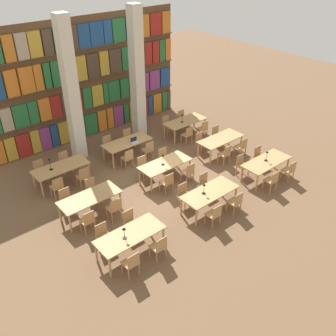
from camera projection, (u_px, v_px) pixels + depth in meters
name	position (u px, v px, depth m)	size (l,w,h in m)	color
ground_plane	(164.00, 180.00, 15.01)	(40.00, 40.00, 0.00)	brown
bookshelf_bank	(88.00, 82.00, 17.16)	(9.88, 0.35, 5.50)	brown
pillar_left	(71.00, 92.00, 15.04)	(0.51, 0.51, 6.00)	silver
pillar_center	(137.00, 75.00, 16.83)	(0.51, 0.51, 6.00)	silver
reading_table_0	(130.00, 236.00, 11.22)	(2.13, 0.91, 0.77)	tan
chair_0	(131.00, 263.00, 10.59)	(0.42, 0.40, 0.89)	tan
chair_1	(104.00, 236.00, 11.55)	(0.42, 0.40, 0.89)	tan
chair_2	(159.00, 247.00, 11.14)	(0.42, 0.40, 0.89)	tan
chair_3	(130.00, 222.00, 12.10)	(0.42, 0.40, 0.89)	tan
desk_lamp_0	(124.00, 231.00, 10.88)	(0.14, 0.14, 0.41)	black
reading_table_1	(210.00, 193.00, 13.07)	(2.13, 0.91, 0.77)	tan
chair_4	(214.00, 214.00, 12.42)	(0.42, 0.40, 0.89)	tan
chair_5	(184.00, 194.00, 13.39)	(0.42, 0.40, 0.89)	tan
chair_6	(236.00, 202.00, 13.00)	(0.42, 0.40, 0.89)	tan
chair_7	(205.00, 183.00, 13.96)	(0.42, 0.40, 0.89)	tan
desk_lamp_1	(204.00, 187.00, 12.78)	(0.14, 0.14, 0.41)	black
reading_table_2	(266.00, 163.00, 14.82)	(2.13, 0.91, 0.77)	tan
chair_8	(272.00, 180.00, 14.14)	(0.42, 0.40, 0.89)	tan
chair_9	(242.00, 165.00, 15.10)	(0.42, 0.40, 0.89)	tan
chair_10	(289.00, 170.00, 14.75)	(0.42, 0.40, 0.89)	tan
chair_11	(259.00, 156.00, 15.72)	(0.42, 0.40, 0.89)	tan
desk_lamp_2	(267.00, 154.00, 14.65)	(0.14, 0.14, 0.43)	black
reading_table_3	(90.00, 199.00, 12.81)	(2.13, 0.91, 0.77)	tan
chair_12	(88.00, 221.00, 12.16)	(0.42, 0.40, 0.89)	tan
chair_13	(67.00, 200.00, 13.12)	(0.42, 0.40, 0.89)	tan
chair_14	(114.00, 208.00, 12.71)	(0.42, 0.40, 0.89)	tan
chair_15	(92.00, 189.00, 13.67)	(0.42, 0.40, 0.89)	tan
reading_table_4	(165.00, 165.00, 14.69)	(2.13, 0.91, 0.77)	tan
chair_16	(167.00, 182.00, 14.05)	(0.42, 0.40, 0.89)	tan
chair_17	(144.00, 166.00, 15.01)	(0.42, 0.40, 0.89)	tan
chair_18	(188.00, 172.00, 14.64)	(0.42, 0.40, 0.89)	tan
chair_19	(164.00, 157.00, 15.60)	(0.42, 0.40, 0.89)	tan
desk_lamp_3	(163.00, 158.00, 14.38)	(0.14, 0.14, 0.46)	black
reading_table_5	(221.00, 140.00, 16.46)	(2.13, 0.91, 0.77)	tan
chair_20	(225.00, 154.00, 15.83)	(0.42, 0.40, 0.89)	tan
chair_21	(201.00, 141.00, 16.79)	(0.42, 0.40, 0.89)	tan
chair_22	(241.00, 146.00, 16.40)	(0.42, 0.40, 0.89)	tan
chair_23	(217.00, 135.00, 17.36)	(0.42, 0.40, 0.89)	tan
reading_table_6	(61.00, 169.00, 14.46)	(2.13, 0.91, 0.77)	tan
chair_24	(57.00, 187.00, 13.79)	(0.42, 0.40, 0.89)	tan
chair_25	(40.00, 170.00, 14.75)	(0.42, 0.40, 0.89)	tan
chair_26	(83.00, 176.00, 14.37)	(0.42, 0.40, 0.89)	tan
chair_27	(65.00, 161.00, 15.34)	(0.42, 0.40, 0.89)	tan
desk_lamp_4	(50.00, 162.00, 14.07)	(0.14, 0.14, 0.50)	black
reading_table_7	(127.00, 143.00, 16.20)	(2.13, 0.91, 0.77)	tan
chair_28	(128.00, 158.00, 15.56)	(0.42, 0.40, 0.89)	tan
chair_29	(109.00, 145.00, 16.52)	(0.42, 0.40, 0.89)	tan
chair_30	(148.00, 150.00, 16.15)	(0.42, 0.40, 0.89)	tan
chair_31	(128.00, 138.00, 17.11)	(0.42, 0.40, 0.89)	tan
laptop	(135.00, 141.00, 16.09)	(0.32, 0.22, 0.21)	silver
reading_table_8	(185.00, 122.00, 18.01)	(2.13, 0.91, 0.77)	tan
chair_32	(188.00, 135.00, 17.36)	(0.42, 0.40, 0.89)	tan
chair_33	(167.00, 124.00, 18.33)	(0.42, 0.40, 0.89)	tan
chair_34	(203.00, 128.00, 17.91)	(0.42, 0.40, 0.89)	tan
chair_35	(182.00, 119.00, 18.87)	(0.42, 0.40, 0.89)	tan
desk_lamp_5	(182.00, 117.00, 17.69)	(0.14, 0.14, 0.42)	black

